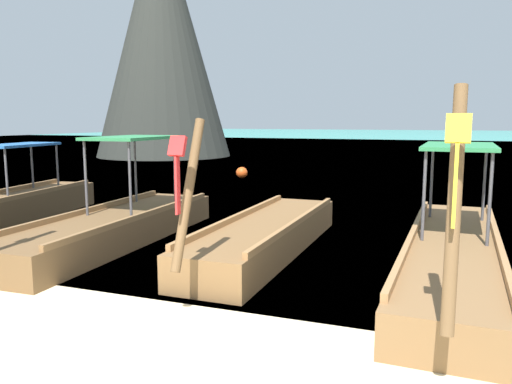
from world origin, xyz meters
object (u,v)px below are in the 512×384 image
longtail_boat_pink_ribbon (114,226)px  karst_rock (158,40)px  longtail_boat_red_ribbon (266,236)px  mooring_buoy_near (242,173)px  longtail_boat_yellow_ribbon (453,252)px  longtail_boat_turquoise_ribbon (0,209)px

longtail_boat_pink_ribbon → karst_rock: 25.30m
longtail_boat_red_ribbon → mooring_buoy_near: bearing=114.5°
longtail_boat_pink_ribbon → longtail_boat_red_ribbon: (2.95, 0.41, -0.05)m
mooring_buoy_near → longtail_boat_yellow_ribbon: bearing=-53.4°
longtail_boat_pink_ribbon → longtail_boat_yellow_ribbon: size_ratio=0.85×
karst_rock → mooring_buoy_near: size_ratio=33.87×
longtail_boat_turquoise_ribbon → mooring_buoy_near: 10.44m
longtail_boat_pink_ribbon → longtail_boat_yellow_ribbon: longtail_boat_yellow_ribbon is taller
longtail_boat_turquoise_ribbon → mooring_buoy_near: size_ratio=14.57×
longtail_boat_turquoise_ribbon → longtail_boat_pink_ribbon: (3.46, -0.51, -0.02)m
longtail_boat_red_ribbon → karst_rock: (-14.79, 20.79, 7.16)m
longtail_boat_turquoise_ribbon → mooring_buoy_near: bearing=80.8°
longtail_boat_turquoise_ribbon → longtail_boat_yellow_ribbon: longtail_boat_yellow_ribbon is taller
longtail_boat_turquoise_ribbon → longtail_boat_red_ribbon: 6.41m
karst_rock → mooring_buoy_near: bearing=-45.9°
karst_rock → longtail_boat_yellow_ribbon: bearing=-49.5°
longtail_boat_turquoise_ribbon → longtail_boat_red_ribbon: bearing=-0.9°
longtail_boat_yellow_ribbon → longtail_boat_red_ribbon: bearing=176.9°
longtail_boat_turquoise_ribbon → longtail_boat_pink_ribbon: bearing=-8.4°
longtail_boat_turquoise_ribbon → longtail_boat_yellow_ribbon: size_ratio=0.94×
longtail_boat_red_ribbon → longtail_boat_yellow_ribbon: bearing=-3.1°
longtail_boat_pink_ribbon → longtail_boat_yellow_ribbon: (6.07, 0.25, -0.01)m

